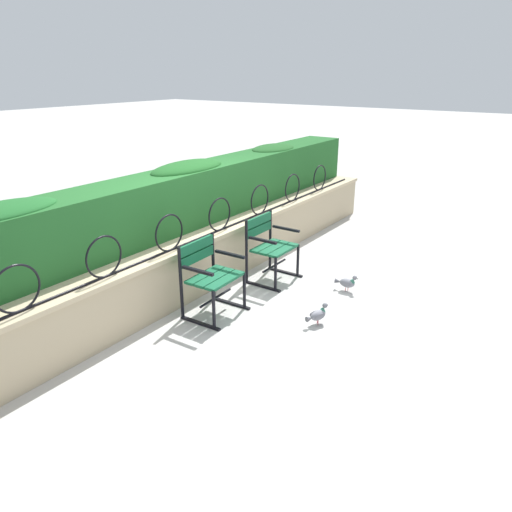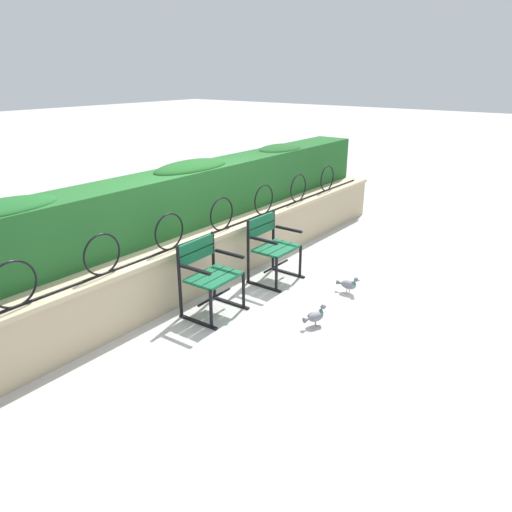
{
  "view_description": "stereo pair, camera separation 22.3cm",
  "coord_description": "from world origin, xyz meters",
  "px_view_note": "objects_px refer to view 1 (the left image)",
  "views": [
    {
      "loc": [
        -4.22,
        -2.83,
        2.53
      ],
      "look_at": [
        0.0,
        0.09,
        0.55
      ],
      "focal_mm": 33.86,
      "sensor_mm": 36.0,
      "label": 1
    },
    {
      "loc": [
        -4.08,
        -3.01,
        2.53
      ],
      "look_at": [
        0.0,
        0.09,
        0.55
      ],
      "focal_mm": 33.86,
      "sensor_mm": 36.0,
      "label": 2
    }
  ],
  "objects_px": {
    "park_chair_right": "(269,246)",
    "pigeon_far_side": "(318,315)",
    "park_chair_left": "(209,275)",
    "pigeon_near_chairs": "(347,282)"
  },
  "relations": [
    {
      "from": "park_chair_right",
      "to": "pigeon_far_side",
      "type": "bearing_deg",
      "value": -123.37
    },
    {
      "from": "pigeon_far_side",
      "to": "park_chair_left",
      "type": "bearing_deg",
      "value": 111.54
    },
    {
      "from": "park_chair_left",
      "to": "pigeon_far_side",
      "type": "height_order",
      "value": "park_chair_left"
    },
    {
      "from": "pigeon_near_chairs",
      "to": "park_chair_right",
      "type": "bearing_deg",
      "value": 103.12
    },
    {
      "from": "park_chair_left",
      "to": "pigeon_near_chairs",
      "type": "relative_size",
      "value": 2.86
    },
    {
      "from": "park_chair_right",
      "to": "pigeon_far_side",
      "type": "xyz_separation_m",
      "value": [
        -0.71,
        -1.08,
        -0.34
      ]
    },
    {
      "from": "pigeon_near_chairs",
      "to": "park_chair_left",
      "type": "bearing_deg",
      "value": 143.84
    },
    {
      "from": "park_chair_left",
      "to": "park_chair_right",
      "type": "xyz_separation_m",
      "value": [
        1.15,
        -0.03,
        -0.0
      ]
    },
    {
      "from": "park_chair_left",
      "to": "pigeon_near_chairs",
      "type": "distance_m",
      "value": 1.74
    },
    {
      "from": "park_chair_left",
      "to": "pigeon_far_side",
      "type": "relative_size",
      "value": 2.95
    }
  ]
}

